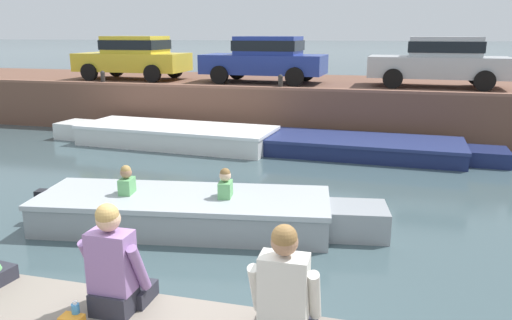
% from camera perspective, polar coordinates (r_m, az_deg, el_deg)
% --- Properties ---
extents(ground_plane, '(400.00, 400.00, 0.00)m').
position_cam_1_polar(ground_plane, '(9.82, 2.81, -4.34)').
color(ground_plane, '#3D5156').
extents(far_quay_wall, '(60.00, 6.00, 1.49)m').
position_cam_1_polar(far_quay_wall, '(17.79, 8.53, 6.43)').
color(far_quay_wall, brown).
rests_on(far_quay_wall, ground).
extents(far_wall_coping, '(60.00, 0.24, 0.08)m').
position_cam_1_polar(far_wall_coping, '(14.86, 7.37, 7.98)').
color(far_wall_coping, brown).
rests_on(far_wall_coping, far_quay_wall).
extents(boat_moored_west_white, '(6.80, 2.34, 0.57)m').
position_cam_1_polar(boat_moored_west_white, '(14.61, -10.06, 2.84)').
color(boat_moored_west_white, white).
rests_on(boat_moored_west_white, ground).
extents(boat_moored_central_navy, '(6.07, 2.20, 0.45)m').
position_cam_1_polar(boat_moored_central_navy, '(13.44, 13.24, 1.40)').
color(boat_moored_central_navy, navy).
rests_on(boat_moored_central_navy, ground).
extents(motorboat_passing, '(5.85, 2.27, 1.04)m').
position_cam_1_polar(motorboat_passing, '(8.31, -6.77, -5.88)').
color(motorboat_passing, '#93999E').
rests_on(motorboat_passing, ground).
extents(car_leftmost_yellow, '(3.99, 2.04, 1.54)m').
position_cam_1_polar(car_leftmost_yellow, '(18.99, -13.80, 11.50)').
color(car_leftmost_yellow, yellow).
rests_on(car_leftmost_yellow, far_quay_wall).
extents(car_left_inner_blue, '(4.18, 2.11, 1.54)m').
position_cam_1_polar(car_left_inner_blue, '(17.21, 1.11, 11.65)').
color(car_left_inner_blue, '#233893').
rests_on(car_left_inner_blue, far_quay_wall).
extents(car_centre_silver, '(4.23, 2.07, 1.54)m').
position_cam_1_polar(car_centre_silver, '(16.80, 20.29, 10.71)').
color(car_centre_silver, '#B7BABC').
rests_on(car_centre_silver, far_quay_wall).
extents(mooring_bollard_west, '(0.15, 0.15, 0.44)m').
position_cam_1_polar(mooring_bollard_west, '(17.42, -17.10, 9.06)').
color(mooring_bollard_west, '#2D2B28').
rests_on(mooring_bollard_west, far_quay_wall).
extents(mooring_bollard_mid, '(0.15, 0.15, 0.44)m').
position_cam_1_polar(mooring_bollard_mid, '(15.17, 2.81, 8.97)').
color(mooring_bollard_mid, '#2D2B28').
rests_on(mooring_bollard_mid, far_quay_wall).
extents(person_seated_right, '(0.53, 0.52, 0.96)m').
position_cam_1_polar(person_seated_right, '(4.41, -15.80, -11.91)').
color(person_seated_right, '#282833').
rests_on(person_seated_right, near_quay).
extents(person_seated_middle, '(0.53, 0.53, 0.96)m').
position_cam_1_polar(person_seated_middle, '(3.86, 3.31, -15.32)').
color(person_seated_middle, '#282833').
rests_on(person_seated_middle, near_quay).
extents(bottle_drink, '(0.06, 0.06, 0.20)m').
position_cam_1_polar(bottle_drink, '(4.42, -19.88, -16.20)').
color(bottle_drink, '#3F8CCC').
rests_on(bottle_drink, near_quay).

